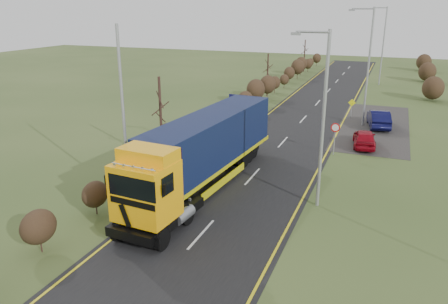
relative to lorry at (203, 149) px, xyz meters
The scene contains 14 objects.
ground 3.52m from the lorry, 28.78° to the right, with size 160.00×160.00×0.00m, color #34481F.
road 9.39m from the lorry, 75.96° to the left, with size 8.00×120.00×0.02m, color black.
layby 20.85m from the lorry, 65.16° to the left, with size 6.00×18.00×0.02m, color #2A2725.
lane_markings 9.10m from the lorry, 75.48° to the left, with size 7.52×116.00×0.01m.
hedgerow 7.74m from the lorry, 119.60° to the left, with size 2.24×102.04×6.05m.
lorry is the anchor object (origin of this frame).
car_red_hatchback 14.67m from the lorry, 55.11° to the left, with size 1.62×4.02×1.37m, color maroon.
car_blue_sedan 20.63m from the lorry, 63.90° to the left, with size 1.64×4.70×1.55m, color black.
streetlight_near 7.20m from the lorry, ahead, with size 1.99×0.19×9.35m.
streetlight_mid 20.42m from the lorry, 68.02° to the left, with size 2.19×0.21×10.35m.
streetlight_far 42.84m from the lorry, 79.41° to the left, with size 2.19×0.21×10.34m.
left_pole 5.01m from the lorry, 135.54° to the right, with size 0.16×0.16×9.58m, color #9B9DA0.
speed_sign 11.20m from the lorry, 55.05° to the left, with size 0.66×0.10×2.40m.
warning_board 22.00m from the lorry, 73.06° to the left, with size 0.72×0.11×1.89m.
Camera 1 is at (7.77, -20.88, 10.41)m, focal length 35.00 mm.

